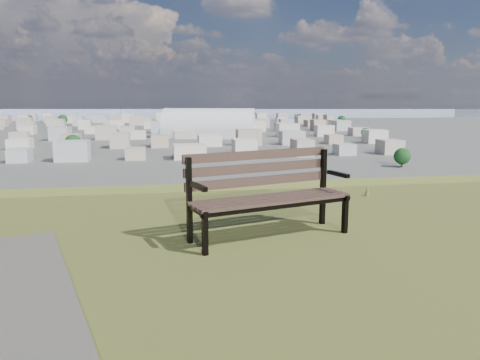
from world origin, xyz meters
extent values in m
cube|color=#473429|center=(0.43, 1.12, 25.44)|extent=(1.75, 0.60, 0.04)
cube|color=#473429|center=(0.40, 1.23, 25.44)|extent=(1.75, 0.60, 0.04)
cube|color=#473429|center=(0.36, 1.35, 25.44)|extent=(1.75, 0.60, 0.04)
cube|color=#473429|center=(0.33, 1.46, 25.44)|extent=(1.75, 0.60, 0.04)
cube|color=#473429|center=(0.31, 1.54, 25.60)|extent=(1.74, 0.55, 0.10)
cube|color=#473429|center=(0.30, 1.56, 25.75)|extent=(1.74, 0.55, 0.10)
cube|color=#473429|center=(0.29, 1.59, 25.89)|extent=(1.74, 0.55, 0.10)
cube|color=black|center=(-0.39, 0.85, 25.22)|extent=(0.07, 0.07, 0.44)
cube|color=black|center=(-0.51, 1.27, 25.46)|extent=(0.07, 0.07, 0.92)
cube|color=black|center=(-0.44, 1.05, 25.41)|extent=(0.19, 0.49, 0.05)
cube|color=black|center=(-0.43, 1.00, 25.66)|extent=(0.15, 0.36, 0.05)
cube|color=black|center=(1.26, 1.34, 25.22)|extent=(0.07, 0.07, 0.44)
cube|color=black|center=(1.14, 1.76, 25.46)|extent=(0.07, 0.07, 0.92)
cube|color=black|center=(1.21, 1.54, 25.41)|extent=(0.19, 0.49, 0.05)
cube|color=black|center=(1.22, 1.49, 25.66)|extent=(0.15, 0.36, 0.05)
cube|color=black|center=(0.44, 1.11, 25.40)|extent=(1.74, 0.55, 0.04)
cube|color=black|center=(0.33, 1.47, 25.40)|extent=(1.74, 0.55, 0.04)
cone|color=brown|center=(2.40, 3.20, 25.09)|extent=(0.08, 0.08, 0.18)
cube|color=silver|center=(31.46, 303.72, 3.29)|extent=(63.65, 39.37, 6.58)
cylinder|color=white|center=(31.46, 303.72, 6.58)|extent=(63.65, 39.37, 25.00)
cube|color=beige|center=(-60.00, 200.00, 3.50)|extent=(11.00, 11.00, 7.00)
cube|color=#B6A89C|center=(-36.00, 200.00, 3.50)|extent=(11.00, 11.00, 7.00)
cube|color=#B9A893|center=(-12.00, 200.00, 3.50)|extent=(11.00, 11.00, 7.00)
cube|color=#AAAAAE|center=(12.00, 200.00, 3.50)|extent=(11.00, 11.00, 7.00)
cube|color=beige|center=(36.00, 200.00, 3.50)|extent=(11.00, 11.00, 7.00)
cube|color=tan|center=(60.00, 200.00, 3.50)|extent=(11.00, 11.00, 7.00)
cube|color=beige|center=(84.00, 200.00, 3.50)|extent=(11.00, 11.00, 7.00)
cube|color=beige|center=(108.00, 200.00, 3.50)|extent=(11.00, 11.00, 7.00)
cube|color=#B9A893|center=(-72.00, 250.00, 3.50)|extent=(11.00, 11.00, 7.00)
cube|color=#AAAAAE|center=(-48.00, 250.00, 3.50)|extent=(11.00, 11.00, 7.00)
cube|color=beige|center=(-24.00, 250.00, 3.50)|extent=(11.00, 11.00, 7.00)
cube|color=tan|center=(0.00, 250.00, 3.50)|extent=(11.00, 11.00, 7.00)
cube|color=beige|center=(24.00, 250.00, 3.50)|extent=(11.00, 11.00, 7.00)
cube|color=beige|center=(48.00, 250.00, 3.50)|extent=(11.00, 11.00, 7.00)
cube|color=beige|center=(72.00, 250.00, 3.50)|extent=(11.00, 11.00, 7.00)
cube|color=#B6A89C|center=(96.00, 250.00, 3.50)|extent=(11.00, 11.00, 7.00)
cube|color=#B9A893|center=(120.00, 250.00, 3.50)|extent=(11.00, 11.00, 7.00)
cube|color=tan|center=(-84.00, 300.00, 3.50)|extent=(11.00, 11.00, 7.00)
cube|color=beige|center=(-60.00, 300.00, 3.50)|extent=(11.00, 11.00, 7.00)
cube|color=beige|center=(-36.00, 300.00, 3.50)|extent=(11.00, 11.00, 7.00)
cube|color=beige|center=(-12.00, 300.00, 3.50)|extent=(11.00, 11.00, 7.00)
cube|color=#B6A89C|center=(12.00, 300.00, 3.50)|extent=(11.00, 11.00, 7.00)
cube|color=#B9A893|center=(36.00, 300.00, 3.50)|extent=(11.00, 11.00, 7.00)
cube|color=#AAAAAE|center=(60.00, 300.00, 3.50)|extent=(11.00, 11.00, 7.00)
cube|color=beige|center=(84.00, 300.00, 3.50)|extent=(11.00, 11.00, 7.00)
cube|color=tan|center=(108.00, 300.00, 3.50)|extent=(11.00, 11.00, 7.00)
cube|color=beige|center=(132.00, 300.00, 3.50)|extent=(11.00, 11.00, 7.00)
cube|color=#B6A89C|center=(-96.00, 350.00, 3.50)|extent=(11.00, 11.00, 7.00)
cube|color=#B9A893|center=(-72.00, 350.00, 3.50)|extent=(11.00, 11.00, 7.00)
cube|color=#AAAAAE|center=(-48.00, 350.00, 3.50)|extent=(11.00, 11.00, 7.00)
cube|color=beige|center=(-24.00, 350.00, 3.50)|extent=(11.00, 11.00, 7.00)
cube|color=tan|center=(0.00, 350.00, 3.50)|extent=(11.00, 11.00, 7.00)
cube|color=beige|center=(24.00, 350.00, 3.50)|extent=(11.00, 11.00, 7.00)
cube|color=beige|center=(48.00, 350.00, 3.50)|extent=(11.00, 11.00, 7.00)
cube|color=beige|center=(72.00, 350.00, 3.50)|extent=(11.00, 11.00, 7.00)
cube|color=#B6A89C|center=(96.00, 350.00, 3.50)|extent=(11.00, 11.00, 7.00)
cube|color=#B9A893|center=(120.00, 350.00, 3.50)|extent=(11.00, 11.00, 7.00)
cube|color=#AAAAAE|center=(144.00, 350.00, 3.50)|extent=(11.00, 11.00, 7.00)
cube|color=beige|center=(-108.00, 400.00, 3.50)|extent=(11.00, 11.00, 7.00)
cube|color=beige|center=(-84.00, 400.00, 3.50)|extent=(11.00, 11.00, 7.00)
cube|color=beige|center=(-60.00, 400.00, 3.50)|extent=(11.00, 11.00, 7.00)
cube|color=#B6A89C|center=(-36.00, 400.00, 3.50)|extent=(11.00, 11.00, 7.00)
cube|color=#B9A893|center=(-12.00, 400.00, 3.50)|extent=(11.00, 11.00, 7.00)
cube|color=#AAAAAE|center=(12.00, 400.00, 3.50)|extent=(11.00, 11.00, 7.00)
cube|color=beige|center=(36.00, 400.00, 3.50)|extent=(11.00, 11.00, 7.00)
cube|color=tan|center=(60.00, 400.00, 3.50)|extent=(11.00, 11.00, 7.00)
cube|color=beige|center=(84.00, 400.00, 3.50)|extent=(11.00, 11.00, 7.00)
cube|color=beige|center=(108.00, 400.00, 3.50)|extent=(11.00, 11.00, 7.00)
cube|color=beige|center=(132.00, 400.00, 3.50)|extent=(11.00, 11.00, 7.00)
cube|color=#B6A89C|center=(156.00, 400.00, 3.50)|extent=(11.00, 11.00, 7.00)
cube|color=beige|center=(-120.00, 450.00, 3.50)|extent=(11.00, 11.00, 7.00)
cube|color=tan|center=(-96.00, 450.00, 3.50)|extent=(11.00, 11.00, 7.00)
cube|color=beige|center=(-72.00, 450.00, 3.50)|extent=(11.00, 11.00, 7.00)
cube|color=beige|center=(-48.00, 450.00, 3.50)|extent=(11.00, 11.00, 7.00)
cube|color=beige|center=(-24.00, 450.00, 3.50)|extent=(11.00, 11.00, 7.00)
cube|color=#B6A89C|center=(0.00, 450.00, 3.50)|extent=(11.00, 11.00, 7.00)
cube|color=#B9A893|center=(24.00, 450.00, 3.50)|extent=(11.00, 11.00, 7.00)
cube|color=#AAAAAE|center=(48.00, 450.00, 3.50)|extent=(11.00, 11.00, 7.00)
cube|color=beige|center=(72.00, 450.00, 3.50)|extent=(11.00, 11.00, 7.00)
cube|color=tan|center=(96.00, 450.00, 3.50)|extent=(11.00, 11.00, 7.00)
cube|color=beige|center=(120.00, 450.00, 3.50)|extent=(11.00, 11.00, 7.00)
cube|color=beige|center=(144.00, 450.00, 3.50)|extent=(11.00, 11.00, 7.00)
cube|color=beige|center=(168.00, 450.00, 3.50)|extent=(11.00, 11.00, 7.00)
cube|color=#B9A893|center=(-156.00, 500.00, 3.50)|extent=(11.00, 11.00, 7.00)
cube|color=#AAAAAE|center=(-132.00, 500.00, 3.50)|extent=(11.00, 11.00, 7.00)
cube|color=beige|center=(-108.00, 500.00, 3.50)|extent=(11.00, 11.00, 7.00)
cube|color=tan|center=(-84.00, 500.00, 3.50)|extent=(11.00, 11.00, 7.00)
cube|color=beige|center=(-60.00, 500.00, 3.50)|extent=(11.00, 11.00, 7.00)
cube|color=beige|center=(-36.00, 500.00, 3.50)|extent=(11.00, 11.00, 7.00)
cube|color=beige|center=(-12.00, 500.00, 3.50)|extent=(11.00, 11.00, 7.00)
cube|color=#B6A89C|center=(12.00, 500.00, 3.50)|extent=(11.00, 11.00, 7.00)
cube|color=#B9A893|center=(36.00, 500.00, 3.50)|extent=(11.00, 11.00, 7.00)
cube|color=#AAAAAE|center=(60.00, 500.00, 3.50)|extent=(11.00, 11.00, 7.00)
cube|color=beige|center=(84.00, 500.00, 3.50)|extent=(11.00, 11.00, 7.00)
cube|color=tan|center=(108.00, 500.00, 3.50)|extent=(11.00, 11.00, 7.00)
cube|color=beige|center=(132.00, 500.00, 3.50)|extent=(11.00, 11.00, 7.00)
cube|color=beige|center=(156.00, 500.00, 3.50)|extent=(11.00, 11.00, 7.00)
cube|color=beige|center=(180.00, 500.00, 3.50)|extent=(11.00, 11.00, 7.00)
cube|color=#B9A893|center=(-168.00, 550.00, 3.50)|extent=(11.00, 11.00, 7.00)
cube|color=#AAAAAE|center=(-144.00, 550.00, 3.50)|extent=(11.00, 11.00, 7.00)
cube|color=beige|center=(-120.00, 550.00, 3.50)|extent=(11.00, 11.00, 7.00)
cube|color=tan|center=(-96.00, 550.00, 3.50)|extent=(11.00, 11.00, 7.00)
cube|color=beige|center=(-72.00, 550.00, 3.50)|extent=(11.00, 11.00, 7.00)
cube|color=beige|center=(-48.00, 550.00, 3.50)|extent=(11.00, 11.00, 7.00)
cube|color=beige|center=(-24.00, 550.00, 3.50)|extent=(11.00, 11.00, 7.00)
cube|color=#B6A89C|center=(0.00, 550.00, 3.50)|extent=(11.00, 11.00, 7.00)
cube|color=#B9A893|center=(24.00, 550.00, 3.50)|extent=(11.00, 11.00, 7.00)
cube|color=#AAAAAE|center=(48.00, 550.00, 3.50)|extent=(11.00, 11.00, 7.00)
cube|color=beige|center=(72.00, 550.00, 3.50)|extent=(11.00, 11.00, 7.00)
cube|color=tan|center=(96.00, 550.00, 3.50)|extent=(11.00, 11.00, 7.00)
cube|color=beige|center=(120.00, 550.00, 3.50)|extent=(11.00, 11.00, 7.00)
cube|color=beige|center=(144.00, 550.00, 3.50)|extent=(11.00, 11.00, 7.00)
cube|color=beige|center=(168.00, 550.00, 3.50)|extent=(11.00, 11.00, 7.00)
cube|color=#B6A89C|center=(192.00, 550.00, 3.50)|extent=(11.00, 11.00, 7.00)
cylinder|color=#2E2317|center=(90.00, 160.00, 1.05)|extent=(0.80, 0.80, 2.10)
sphere|color=black|center=(90.00, 160.00, 4.20)|extent=(6.30, 6.30, 6.30)
cylinder|color=#2E2317|center=(-40.00, 220.00, 1.35)|extent=(0.80, 0.80, 2.70)
sphere|color=black|center=(-40.00, 220.00, 5.40)|extent=(8.10, 8.10, 8.10)
cylinder|color=#2E2317|center=(130.00, 280.00, 0.97)|extent=(0.80, 0.80, 1.95)
sphere|color=black|center=(130.00, 280.00, 3.90)|extent=(5.85, 5.85, 5.85)
cylinder|color=#2E2317|center=(60.00, 400.00, 1.12)|extent=(0.80, 0.80, 2.25)
sphere|color=black|center=(60.00, 400.00, 4.50)|extent=(6.75, 6.75, 6.75)
cylinder|color=#2E2317|center=(-90.00, 460.00, 1.43)|extent=(0.80, 0.80, 2.85)
sphere|color=black|center=(-90.00, 460.00, 5.70)|extent=(8.55, 8.55, 8.55)
cylinder|color=#2E2317|center=(-130.00, 500.00, 1.20)|extent=(0.80, 0.80, 2.40)
sphere|color=black|center=(-130.00, 500.00, 4.80)|extent=(7.20, 7.20, 7.20)
cylinder|color=#2E2317|center=(40.00, 300.00, 1.05)|extent=(0.80, 0.80, 2.10)
sphere|color=black|center=(40.00, 300.00, 4.20)|extent=(6.30, 6.30, 6.30)
cylinder|color=#2E2317|center=(170.00, 420.00, 1.27)|extent=(0.80, 0.80, 2.55)
sphere|color=black|center=(170.00, 420.00, 5.10)|extent=(7.65, 7.65, 7.65)
cube|color=#879BAC|center=(0.00, 900.00, 0.00)|extent=(2400.00, 700.00, 0.12)
cube|color=#8F95B1|center=(-400.00, 1350.00, 27.50)|extent=(600.00, 220.00, 55.00)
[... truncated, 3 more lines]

